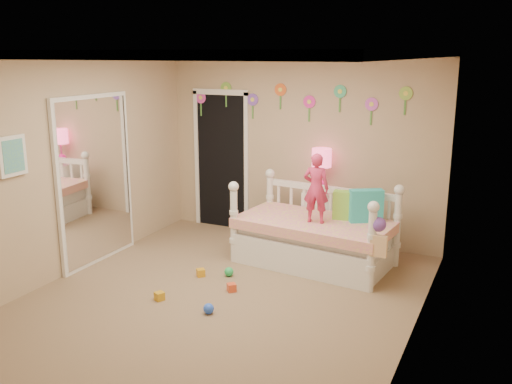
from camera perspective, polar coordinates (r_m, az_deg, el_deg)
The scene contains 18 objects.
floor at distance 6.22m, azimuth -3.25°, elevation -10.56°, with size 4.00×4.50×0.01m, color #7F684C.
ceiling at distance 5.66m, azimuth -3.63°, elevation 14.15°, with size 4.00×4.50×0.01m, color white.
back_wall at distance 7.81m, azimuth 4.53°, elevation 4.51°, with size 4.00×0.01×2.60m, color tan.
left_wall at distance 6.97m, azimuth -18.03°, elevation 2.70°, with size 0.01×4.50×2.60m, color tan.
right_wall at distance 5.17m, azimuth 16.41°, elevation -0.95°, with size 0.01×4.50×2.60m, color tan.
crown_molding at distance 5.66m, azimuth -3.62°, elevation 13.84°, with size 4.00×4.50×0.06m, color white, non-canonical shape.
daybed at distance 6.99m, azimuth 5.98°, elevation -3.25°, with size 1.91×1.03×1.04m, color white, non-canonical shape.
pillow_turquoise at distance 6.92m, azimuth 11.16°, elevation -1.39°, with size 0.40×0.14×0.40m, color #24B5B5.
pillow_lime at distance 6.98m, azimuth 9.42°, elevation -1.37°, with size 0.38×0.14×0.36m, color #8CDA42.
child at distance 6.75m, azimuth 6.14°, elevation 0.39°, with size 0.31×0.20×0.85m, color #D4305D.
nightstand at distance 7.73m, azimuth 6.53°, elevation -2.64°, with size 0.46×0.35×0.76m, color white.
table_lamp at distance 7.55m, azimuth 6.69°, elevation 2.95°, with size 0.26×0.26×0.58m.
closet_doorway at distance 8.36m, azimuth -3.58°, elevation 3.31°, with size 0.90×0.04×2.07m, color black.
flower_decals at distance 7.75m, azimuth 3.96°, elevation 9.22°, with size 3.40×0.02×0.50m, color #B2668C, non-canonical shape.
mirror_closet at distance 7.21m, azimuth -16.03°, elevation 1.17°, with size 0.07×1.30×2.10m, color white.
wall_picture at distance 6.29m, azimuth -23.58°, elevation 3.38°, with size 0.05×0.34×0.42m, color white.
hanging_bag at distance 6.22m, azimuth 12.29°, elevation -4.62°, with size 0.20×0.16×0.36m, color beige, non-canonical shape.
toy_scatter at distance 6.48m, azimuth -4.59°, elevation -9.00°, with size 0.80×1.30×0.11m, color #996666, non-canonical shape.
Camera 1 is at (2.73, -4.96, 2.58)m, focal length 39.25 mm.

